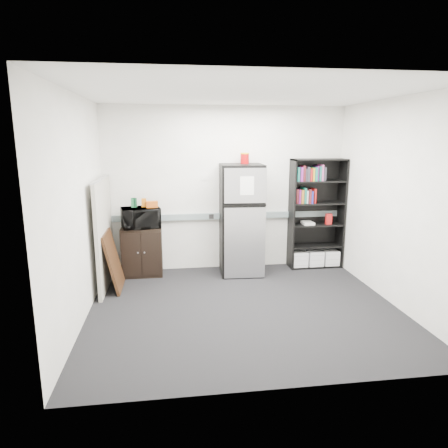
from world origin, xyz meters
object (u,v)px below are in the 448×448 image
at_px(cubicle_partition, 104,233).
at_px(refrigerator, 241,220).
at_px(bookshelf, 316,215).
at_px(cabinet, 142,251).
at_px(microwave, 141,218).

distance_m(cubicle_partition, refrigerator, 2.14).
relative_size(bookshelf, cubicle_partition, 1.14).
bearing_deg(cubicle_partition, cabinet, 39.80).
bearing_deg(bookshelf, cubicle_partition, -171.94).
bearing_deg(cabinet, refrigerator, -2.86).
distance_m(bookshelf, microwave, 2.93).
relative_size(cubicle_partition, cabinet, 2.04).
distance_m(cabinet, microwave, 0.56).
bearing_deg(refrigerator, cabinet, 179.95).
distance_m(cubicle_partition, cabinet, 0.78).
bearing_deg(cabinet, microwave, -90.00).
distance_m(cabinet, refrigerator, 1.68).
bearing_deg(bookshelf, cabinet, -178.74).
bearing_deg(bookshelf, microwave, -178.43).
height_order(bookshelf, refrigerator, bookshelf).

